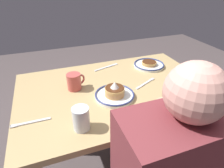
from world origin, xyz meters
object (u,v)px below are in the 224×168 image
at_px(plate_near_main, 149,65).
at_px(plate_center_pancakes, 115,94).
at_px(coffee_mug, 74,81).
at_px(fork_far, 146,83).
at_px(drinking_glass, 81,120).
at_px(butter_knife, 106,67).
at_px(fork_near, 31,122).

xyz_separation_m(plate_near_main, plate_center_pancakes, (0.40, 0.30, 0.01)).
xyz_separation_m(coffee_mug, fork_far, (-0.45, 0.10, -0.05)).
distance_m(plate_center_pancakes, fork_far, 0.26).
bearing_deg(fork_far, plate_center_pancakes, 16.91).
bearing_deg(drinking_glass, plate_near_main, -142.22).
distance_m(fork_far, butter_knife, 0.36).
height_order(plate_near_main, coffee_mug, coffee_mug).
bearing_deg(butter_knife, drinking_glass, 61.50).
bearing_deg(coffee_mug, plate_center_pancakes, 139.23).
distance_m(plate_near_main, coffee_mug, 0.62).
relative_size(drinking_glass, fork_near, 0.62).
xyz_separation_m(fork_near, fork_far, (-0.71, -0.14, -0.00)).
relative_size(plate_center_pancakes, fork_far, 1.29).
xyz_separation_m(fork_far, butter_knife, (0.16, -0.32, -0.00)).
xyz_separation_m(drinking_glass, butter_knife, (-0.32, -0.59, -0.05)).
height_order(plate_near_main, fork_near, plate_near_main).
distance_m(plate_center_pancakes, drinking_glass, 0.30).
height_order(plate_near_main, drinking_glass, drinking_glass).
bearing_deg(fork_far, drinking_glass, 28.73).
distance_m(plate_near_main, fork_near, 0.94).
bearing_deg(fork_near, plate_center_pancakes, -171.65).
xyz_separation_m(coffee_mug, drinking_glass, (0.04, 0.36, -0.00)).
height_order(drinking_glass, fork_near, drinking_glass).
distance_m(plate_near_main, plate_center_pancakes, 0.50).
bearing_deg(fork_near, fork_far, -168.62).
height_order(coffee_mug, butter_knife, coffee_mug).
height_order(plate_center_pancakes, fork_far, plate_center_pancakes).
bearing_deg(plate_center_pancakes, plate_near_main, -142.81).
height_order(fork_near, fork_far, same).
distance_m(coffee_mug, fork_far, 0.46).
bearing_deg(fork_near, drinking_glass, 151.92).
xyz_separation_m(plate_near_main, fork_near, (0.87, 0.37, -0.01)).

